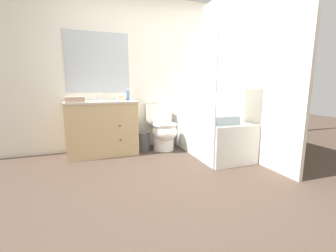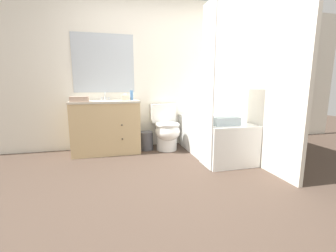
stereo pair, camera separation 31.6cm
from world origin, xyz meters
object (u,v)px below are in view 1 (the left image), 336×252
at_px(vanity_cabinet, 102,127).
at_px(hand_towel_folded, 75,100).
at_px(wastebasket, 143,141).
at_px(tissue_box, 122,98).
at_px(bath_towel_folded, 225,120).
at_px(sink_faucet, 100,98).
at_px(soap_dispenser, 128,95).
at_px(toilet, 163,130).
at_px(bathtub, 209,135).

relative_size(vanity_cabinet, hand_towel_folded, 4.12).
distance_m(wastebasket, tissue_box, 0.79).
distance_m(vanity_cabinet, tissue_box, 0.55).
xyz_separation_m(vanity_cabinet, bath_towel_folded, (1.54, -1.00, 0.18)).
distance_m(vanity_cabinet, sink_faucet, 0.48).
height_order(tissue_box, soap_dispenser, soap_dispenser).
bearing_deg(soap_dispenser, vanity_cabinet, -177.14).
height_order(toilet, hand_towel_folded, hand_towel_folded).
distance_m(bathtub, wastebasket, 1.09).
xyz_separation_m(vanity_cabinet, hand_towel_folded, (-0.35, -0.18, 0.44)).
relative_size(vanity_cabinet, soap_dispenser, 5.57).
distance_m(toilet, hand_towel_folded, 1.42).
xyz_separation_m(toilet, bathtub, (0.65, -0.40, -0.06)).
xyz_separation_m(vanity_cabinet, tissue_box, (0.31, 0.01, 0.45)).
relative_size(sink_faucet, wastebasket, 0.47).
height_order(soap_dispenser, hand_towel_folded, soap_dispenser).
bearing_deg(tissue_box, hand_towel_folded, -164.07).
bearing_deg(tissue_box, toilet, -7.90).
height_order(hand_towel_folded, bath_towel_folded, hand_towel_folded).
distance_m(bathtub, tissue_box, 1.51).
height_order(soap_dispenser, bath_towel_folded, soap_dispenser).
relative_size(vanity_cabinet, wastebasket, 3.41).
bearing_deg(wastebasket, soap_dispenser, 170.49).
height_order(vanity_cabinet, bathtub, vanity_cabinet).
bearing_deg(sink_faucet, tissue_box, -30.21).
bearing_deg(vanity_cabinet, hand_towel_folded, -153.24).
height_order(sink_faucet, hand_towel_folded, sink_faucet).
bearing_deg(bathtub, toilet, 148.59).
bearing_deg(sink_faucet, bath_towel_folded, -37.71).
height_order(toilet, soap_dispenser, soap_dispenser).
relative_size(toilet, wastebasket, 2.45).
bearing_deg(soap_dispenser, toilet, -10.31).
relative_size(sink_faucet, bathtub, 0.10).
distance_m(vanity_cabinet, bathtub, 1.69).
bearing_deg(soap_dispenser, bathtub, -22.49).
height_order(vanity_cabinet, soap_dispenser, soap_dispenser).
relative_size(toilet, hand_towel_folded, 2.96).
xyz_separation_m(bathtub, tissue_box, (-1.30, 0.49, 0.59)).
distance_m(toilet, soap_dispenser, 0.80).
distance_m(tissue_box, soap_dispenser, 0.11).
xyz_separation_m(soap_dispenser, bath_towel_folded, (1.12, -1.02, -0.31)).
bearing_deg(vanity_cabinet, wastebasket, -1.43).
distance_m(toilet, wastebasket, 0.39).
bearing_deg(hand_towel_folded, wastebasket, 9.36).
height_order(wastebasket, soap_dispenser, soap_dispenser).
height_order(bathtub, bath_towel_folded, bath_towel_folded).
xyz_separation_m(toilet, soap_dispenser, (-0.55, 0.10, 0.57)).
bearing_deg(hand_towel_folded, vanity_cabinet, 26.76).
relative_size(wastebasket, bath_towel_folded, 0.88).
height_order(sink_faucet, soap_dispenser, soap_dispenser).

